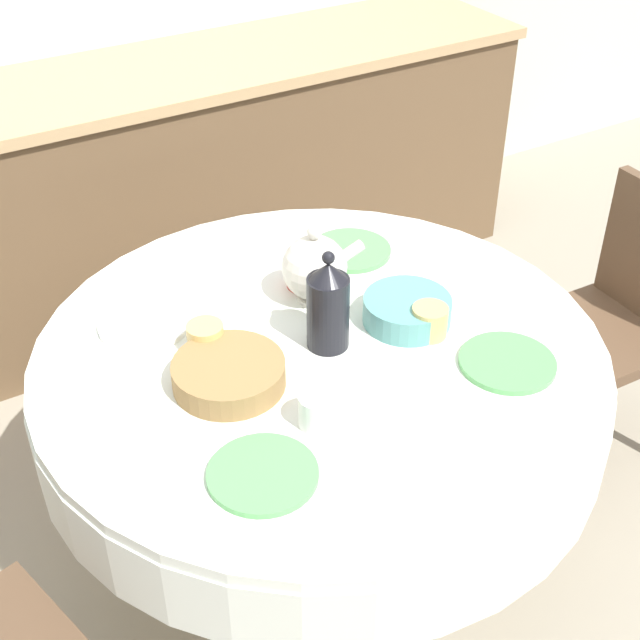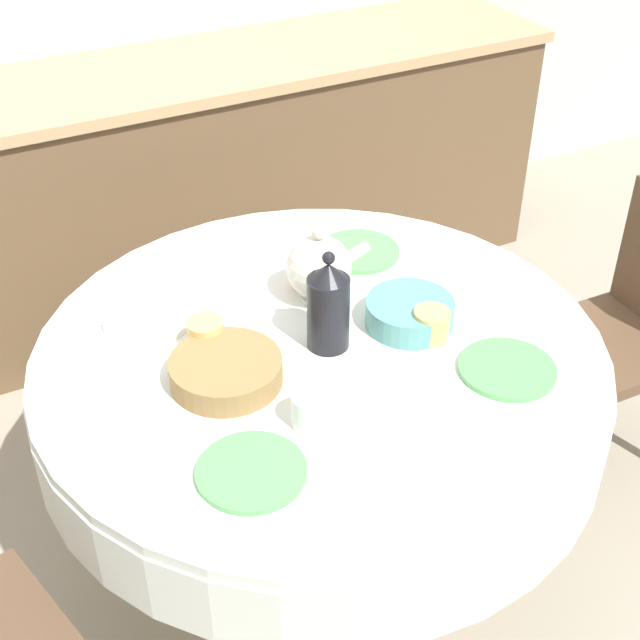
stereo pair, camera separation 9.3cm
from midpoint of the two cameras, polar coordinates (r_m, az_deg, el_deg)
ground_plane at (r=2.66m, az=1.04°, el=-14.65°), size 12.00×12.00×0.00m
kitchen_counter at (r=3.42m, az=-10.66°, el=7.68°), size 3.24×0.64×0.94m
dining_table at (r=2.21m, az=1.21°, el=-4.27°), size 1.39×1.39×0.75m
chair_left at (r=2.83m, az=20.18°, el=-0.19°), size 0.41×0.41×0.87m
plate_near_left at (r=1.82m, az=-2.93°, el=-9.69°), size 0.23×0.23×0.01m
cup_near_left at (r=1.90m, az=0.88°, el=-5.78°), size 0.09×0.09×0.08m
plate_near_right at (r=2.11m, az=13.14°, el=-3.09°), size 0.23×0.23×0.01m
cup_near_right at (r=2.16m, az=8.36°, el=-0.33°), size 0.09×0.09×0.08m
plate_far_left at (r=2.25m, az=-9.78°, el=0.10°), size 0.23×0.23×0.01m
cup_far_left at (r=2.12m, az=-6.06°, el=-0.99°), size 0.09×0.09×0.08m
plate_far_right at (r=2.49m, az=3.58°, el=4.40°), size 0.23×0.23×0.01m
cup_far_right at (r=2.33m, az=0.42°, el=3.02°), size 0.09×0.09×0.08m
coffee_carafe at (r=2.08m, az=1.79°, el=0.92°), size 0.10×0.10×0.26m
teapot at (r=2.25m, az=1.16°, el=3.36°), size 0.23×0.17×0.22m
bread_basket at (r=2.02m, az=-4.73°, el=-3.28°), size 0.26×0.26×0.06m
fruit_bowl at (r=2.21m, az=6.97°, el=0.42°), size 0.22×0.22×0.07m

